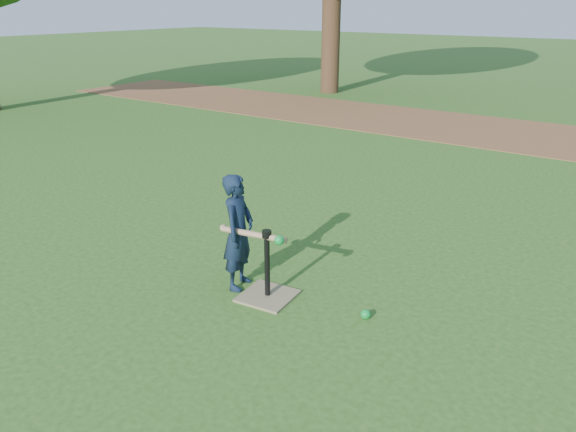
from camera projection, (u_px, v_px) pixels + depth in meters
The scene contains 6 objects.
ground at pixel (313, 295), 4.83m from camera, with size 80.00×80.00×0.00m, color #285116.
dirt_strip at pixel (532, 136), 10.53m from camera, with size 24.00×3.00×0.01m, color brown.
child at pixel (238, 232), 4.81m from camera, with size 0.38×0.25×1.03m, color black.
wiffle_ball_ground at pixel (366, 314), 4.46m from camera, with size 0.08×0.08×0.08m, color #0C8E32.
batting_tee at pixel (267, 286), 4.76m from camera, with size 0.48×0.48×0.61m.
swing_action at pixel (256, 235), 4.62m from camera, with size 0.68×0.18×0.12m.
Camera 1 is at (2.31, -3.60, 2.36)m, focal length 35.00 mm.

